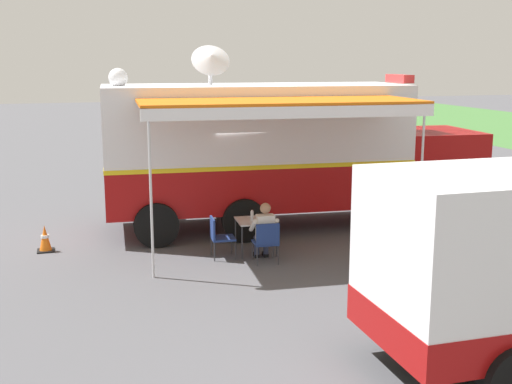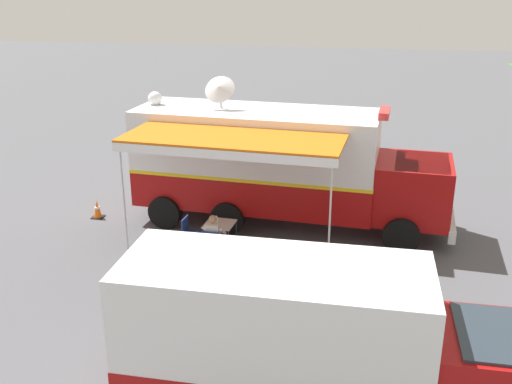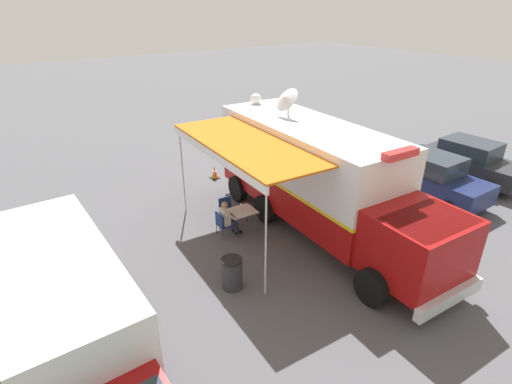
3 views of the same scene
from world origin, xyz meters
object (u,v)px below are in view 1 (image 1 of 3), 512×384
command_truck (285,149)px  water_bottle (252,216)px  car_far_corner (234,148)px  folding_table (256,222)px  folding_chair_beside_table (218,234)px  folding_chair_at_table (266,239)px  trash_bin (399,248)px  car_behind_truck (257,159)px  traffic_cone (45,239)px  seated_responder (264,230)px

command_truck → water_bottle: size_ratio=43.03×
water_bottle → car_far_corner: bearing=167.5°
folding_table → folding_chair_beside_table: size_ratio=0.98×
folding_chair_beside_table → folding_chair_at_table: bearing=51.2°
folding_table → folding_chair_beside_table: folding_chair_beside_table is taller
trash_bin → command_truck: bearing=-165.9°
command_truck → car_behind_truck: command_truck is taller
car_behind_truck → folding_chair_at_table: bearing=-15.3°
folding_table → water_bottle: (0.02, -0.09, 0.16)m
folding_chair_at_table → folding_table: bearing=179.4°
trash_bin → car_behind_truck: 9.33m
command_truck → trash_bin: (4.01, 1.00, -1.49)m
traffic_cone → water_bottle: bearing=71.5°
car_far_corner → traffic_cone: bearing=-36.4°
command_truck → water_bottle: (2.08, -1.45, -1.11)m
command_truck → folding_chair_at_table: bearing=-25.7°
water_bottle → seated_responder: bearing=8.6°
seated_responder → traffic_cone: seated_responder is taller
folding_chair_beside_table → car_behind_truck: car_behind_truck is taller
folding_chair_beside_table → seated_responder: 0.99m
folding_table → command_truck: bearing=146.4°
command_truck → folding_chair_at_table: size_ratio=11.08×
folding_chair_beside_table → trash_bin: trash_bin is taller
car_far_corner → car_behind_truck: bearing=0.9°
traffic_cone → car_behind_truck: 8.90m
folding_table → folding_chair_at_table: size_ratio=0.98×
traffic_cone → car_behind_truck: size_ratio=0.14×
water_bottle → seated_responder: (0.60, 0.09, -0.18)m
traffic_cone → folding_table: bearing=72.0°
folding_table → car_behind_truck: car_behind_truck is taller
command_truck → seated_responder: bearing=-27.0°
folding_chair_beside_table → car_far_corner: size_ratio=0.21×
folding_chair_at_table → folding_chair_beside_table: 1.08m
seated_responder → car_behind_truck: size_ratio=0.29×
seated_responder → car_behind_truck: (-7.98, 2.23, 0.23)m
command_truck → car_far_corner: 8.30m
folding_chair_beside_table → trash_bin: size_ratio=0.96×
folding_chair_at_table → traffic_cone: folding_chair_at_table is taller
water_bottle → folding_table: bearing=100.7°
traffic_cone → car_far_corner: 11.01m
water_bottle → traffic_cone: 4.53m
folding_table → folding_chair_at_table: bearing=-0.6°
car_behind_truck → car_far_corner: same height
car_far_corner → command_truck: bearing=-5.7°
car_far_corner → trash_bin: bearing=0.9°
folding_chair_beside_table → command_truck: bearing=134.6°
folding_chair_beside_table → traffic_cone: folding_chair_beside_table is taller
command_truck → water_bottle: 2.77m
command_truck → trash_bin: bearing=14.1°
command_truck → car_behind_truck: (-5.31, 0.86, -1.06)m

